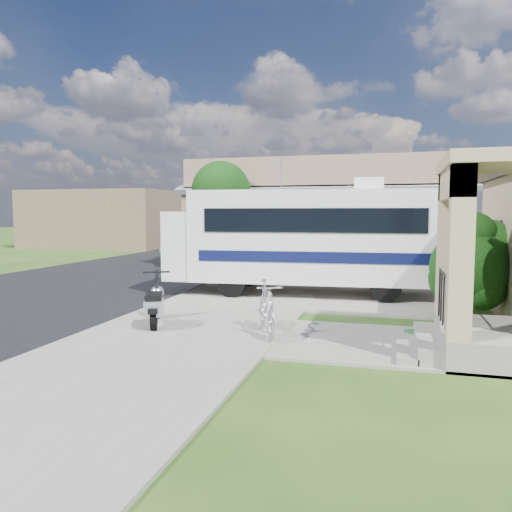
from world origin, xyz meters
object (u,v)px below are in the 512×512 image
(scooter, at_px, (155,305))
(van, at_px, (239,237))
(garden_hose, at_px, (413,336))
(bicycle, at_px, (267,310))
(motorhome, at_px, (305,237))
(pickup_truck, at_px, (211,245))
(shrub, at_px, (473,264))

(scooter, relative_size, van, 0.26)
(garden_hose, bearing_deg, bicycle, -170.83)
(motorhome, height_order, pickup_truck, motorhome)
(bicycle, height_order, pickup_truck, pickup_truck)
(motorhome, xyz_separation_m, bicycle, (0.15, -5.23, -1.22))
(shrub, bearing_deg, garden_hose, -119.97)
(scooter, distance_m, van, 21.35)
(van, bearing_deg, motorhome, -54.01)
(motorhome, bearing_deg, garden_hose, -62.69)
(bicycle, distance_m, garden_hose, 2.89)
(shrub, height_order, van, shrub)
(scooter, bearing_deg, motorhome, 42.55)
(pickup_truck, bearing_deg, garden_hose, 131.40)
(motorhome, height_order, shrub, motorhome)
(garden_hose, bearing_deg, van, 115.99)
(motorhome, distance_m, scooter, 5.79)
(motorhome, xyz_separation_m, shrub, (4.36, -2.36, -0.47))
(scooter, bearing_deg, van, 79.66)
(shrub, height_order, scooter, shrub)
(motorhome, relative_size, pickup_truck, 1.38)
(van, bearing_deg, bicycle, -59.19)
(pickup_truck, bearing_deg, shrub, 140.60)
(motorhome, relative_size, shrub, 3.26)
(scooter, relative_size, bicycle, 0.93)
(scooter, xyz_separation_m, van, (-4.66, 20.83, 0.41))
(pickup_truck, xyz_separation_m, garden_hose, (9.36, -13.79, -0.74))
(motorhome, relative_size, van, 1.30)
(motorhome, xyz_separation_m, garden_hose, (2.97, -4.77, -1.67))
(motorhome, xyz_separation_m, van, (-7.00, 15.69, -0.84))
(pickup_truck, relative_size, van, 0.94)
(scooter, distance_m, garden_hose, 5.34)
(garden_hose, bearing_deg, motorhome, 121.90)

